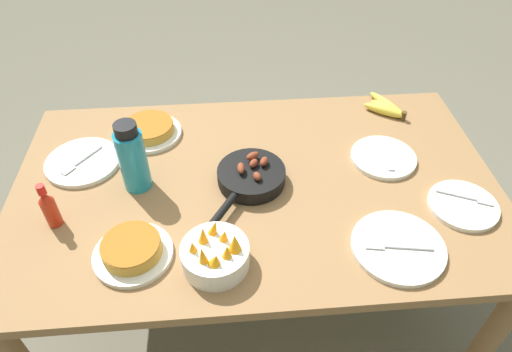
{
  "coord_description": "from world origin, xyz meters",
  "views": [
    {
      "loc": [
        -0.09,
        -1.07,
        1.82
      ],
      "look_at": [
        0.0,
        0.0,
        0.81
      ],
      "focal_mm": 32.0,
      "sensor_mm": 36.0,
      "label": 1
    }
  ],
  "objects": [
    {
      "name": "empty_plate_near_front",
      "position": [
        0.63,
        -0.16,
        0.78
      ],
      "size": [
        0.21,
        0.21,
        0.02
      ],
      "color": "silver",
      "rests_on": "dining_table"
    },
    {
      "name": "skillet",
      "position": [
        -0.02,
        0.0,
        0.8
      ],
      "size": [
        0.26,
        0.34,
        0.08
      ],
      "rotation": [
        0.0,
        0.0,
        4.15
      ],
      "color": "black",
      "rests_on": "dining_table"
    },
    {
      "name": "empty_plate_mid_edge",
      "position": [
        0.45,
        0.08,
        0.78
      ],
      "size": [
        0.22,
        0.22,
        0.02
      ],
      "color": "silver",
      "rests_on": "dining_table"
    },
    {
      "name": "banana_bunch",
      "position": [
        0.54,
        0.35,
        0.79
      ],
      "size": [
        0.16,
        0.2,
        0.04
      ],
      "color": "gold",
      "rests_on": "dining_table"
    },
    {
      "name": "ground_plane",
      "position": [
        0.0,
        0.0,
        0.0
      ],
      "size": [
        14.0,
        14.0,
        0.0
      ],
      "primitive_type": "plane",
      "color": "#666051"
    },
    {
      "name": "fruit_bowl_mango",
      "position": [
        -0.14,
        -0.31,
        0.82
      ],
      "size": [
        0.19,
        0.19,
        0.12
      ],
      "color": "silver",
      "rests_on": "dining_table"
    },
    {
      "name": "dining_table",
      "position": [
        0.0,
        0.0,
        0.67
      ],
      "size": [
        1.59,
        0.95,
        0.78
      ],
      "color": "olive",
      "rests_on": "ground_plane"
    },
    {
      "name": "frittata_plate_center",
      "position": [
        -0.37,
        0.28,
        0.8
      ],
      "size": [
        0.23,
        0.23,
        0.05
      ],
      "color": "silver",
      "rests_on": "dining_table"
    },
    {
      "name": "frittata_plate_side",
      "position": [
        -0.37,
        -0.27,
        0.8
      ],
      "size": [
        0.22,
        0.22,
        0.06
      ],
      "color": "silver",
      "rests_on": "dining_table"
    },
    {
      "name": "water_bottle",
      "position": [
        -0.38,
        0.02,
        0.89
      ],
      "size": [
        0.09,
        0.09,
        0.24
      ],
      "color": "teal",
      "rests_on": "dining_table"
    },
    {
      "name": "empty_plate_far_left",
      "position": [
        -0.58,
        0.14,
        0.78
      ],
      "size": [
        0.25,
        0.25,
        0.02
      ],
      "color": "silver",
      "rests_on": "dining_table"
    },
    {
      "name": "empty_plate_far_right",
      "position": [
        0.38,
        -0.3,
        0.78
      ],
      "size": [
        0.27,
        0.27,
        0.02
      ],
      "color": "silver",
      "rests_on": "dining_table"
    },
    {
      "name": "hot_sauce_bottle",
      "position": [
        -0.61,
        -0.12,
        0.85
      ],
      "size": [
        0.04,
        0.04,
        0.16
      ],
      "color": "#B72814",
      "rests_on": "dining_table"
    }
  ]
}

